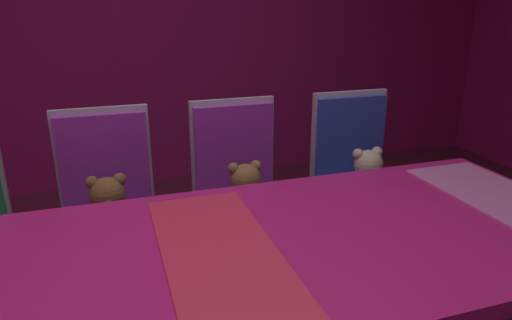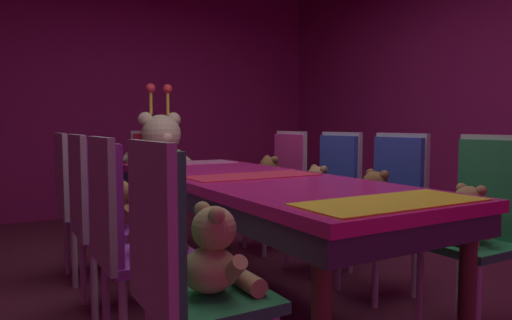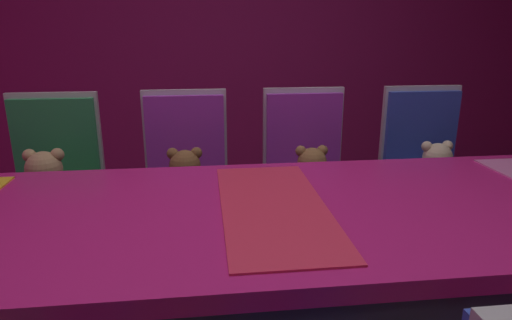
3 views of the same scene
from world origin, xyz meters
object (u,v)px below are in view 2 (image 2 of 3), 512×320
teddy_left_0 (215,255)px  chair_right_1 (392,196)px  teddy_right_1 (374,199)px  chair_right_3 (283,178)px  chair_left_1 (121,226)px  teddy_right_2 (316,189)px  banquet_table (253,191)px  teddy_left_3 (97,192)px  teddy_right_3 (268,178)px  throne_chair (156,173)px  teddy_left_1 (153,226)px  teddy_right_0 (468,218)px  chair_left_2 (93,206)px  chair_left_0 (175,260)px  teddy_left_2 (120,207)px  chair_left_3 (75,191)px  king_teddy_bear (162,157)px  chair_right_0 (486,212)px  chair_right_2 (332,186)px

teddy_left_0 → chair_right_1: bearing=22.8°
teddy_left_0 → teddy_right_1: size_ratio=1.01×
teddy_right_1 → chair_right_3: size_ratio=0.33×
chair_left_1 → teddy_right_2: size_ratio=3.15×
chair_right_1 → teddy_right_1: chair_right_1 is taller
banquet_table → chair_right_3: chair_right_3 is taller
chair_right_1 → teddy_left_3: bearing=-38.0°
chair_right_3 → teddy_right_3: 0.15m
throne_chair → teddy_left_1: bearing=-18.3°
chair_left_1 → teddy_right_0: size_ratio=3.24×
chair_left_2 → teddy_right_3: size_ratio=2.85×
chair_left_2 → teddy_right_2: bearing=-0.8°
chair_left_0 → teddy_left_2: (0.12, 1.20, -0.02)m
banquet_table → chair_left_3: bearing=132.2°
king_teddy_bear → chair_left_2: bearing=-32.3°
teddy_right_3 → king_teddy_bear: 0.99m
chair_right_0 → teddy_right_2: 1.18m
chair_left_3 → teddy_right_0: (1.53, -1.82, -0.02)m
chair_left_1 → teddy_right_3: (1.50, 1.21, 0.00)m
chair_left_0 → chair_left_2: same height
teddy_right_3 → throne_chair: 1.10m
teddy_right_3 → king_teddy_bear: size_ratio=0.37×
teddy_left_0 → king_teddy_bear: size_ratio=0.35×
chair_left_0 → chair_right_3: same height
teddy_left_2 → chair_left_3: 0.64m
teddy_left_3 → throne_chair: 1.11m
teddy_left_3 → chair_right_0: (1.53, -1.82, 0.02)m
chair_left_2 → teddy_left_2: chair_left_2 is taller
teddy_left_0 → chair_left_2: chair_left_2 is taller
king_teddy_bear → chair_right_0: bearing=18.5°
chair_left_0 → chair_left_3: size_ratio=1.00×
chair_left_0 → teddy_right_0: 1.51m
chair_right_0 → chair_right_1: (-0.01, 0.62, 0.00)m
teddy_right_1 → teddy_left_2: bearing=-22.4°
chair_left_2 → chair_right_1: bearing=-18.8°
teddy_right_0 → teddy_right_2: 1.17m
throne_chair → chair_right_1: bearing=22.0°
teddy_left_2 → king_teddy_bear: bearing=62.4°
chair_left_1 → teddy_right_1: (1.52, 0.03, -0.01)m
chair_left_1 → chair_right_3: bearing=36.3°
banquet_table → teddy_left_0: 1.12m
chair_left_2 → chair_right_0: size_ratio=1.00×
chair_right_3 → teddy_right_0: bearing=86.4°
teddy_right_3 → chair_left_2: bearing=22.2°
banquet_table → chair_left_0: (-0.81, -0.90, -0.06)m
chair_left_0 → throne_chair: bearing=73.3°
banquet_table → king_teddy_bear: bearing=90.0°
chair_right_1 → chair_left_2: bearing=-18.8°
chair_right_2 → teddy_right_2: size_ratio=3.15×
teddy_left_0 → teddy_left_3: teddy_left_0 is taller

